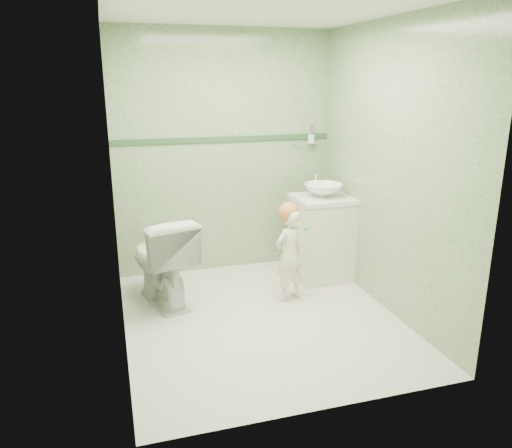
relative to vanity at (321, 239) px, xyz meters
name	(u,v)px	position (x,y,z in m)	size (l,w,h in m)	color
ground	(261,318)	(-0.84, -0.70, -0.40)	(2.50, 2.50, 0.00)	silver
room_shell	(262,177)	(-0.84, -0.70, 0.80)	(2.50, 2.54, 2.40)	gray
trim_stripe	(225,139)	(-0.84, 0.54, 0.95)	(2.20, 0.02, 0.05)	#2D5030
vanity	(321,239)	(0.00, 0.00, 0.00)	(0.52, 0.50, 0.80)	silver
counter	(323,199)	(0.00, 0.00, 0.41)	(0.54, 0.52, 0.04)	white
basin	(323,190)	(0.00, 0.00, 0.49)	(0.37, 0.37, 0.13)	white
faucet	(316,178)	(0.00, 0.19, 0.57)	(0.03, 0.13, 0.18)	silver
cup_holder	(310,138)	(0.05, 0.48, 0.93)	(0.26, 0.07, 0.21)	silver
toilet	(162,260)	(-1.58, -0.14, 0.00)	(0.45, 0.79, 0.80)	white
toddler	(289,255)	(-0.49, -0.40, 0.02)	(0.31, 0.20, 0.84)	white
hair_cap	(289,212)	(-0.49, -0.37, 0.41)	(0.19, 0.19, 0.19)	#B77041
teal_toothbrush	(306,228)	(-0.37, -0.49, 0.29)	(0.10, 0.14, 0.08)	teal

